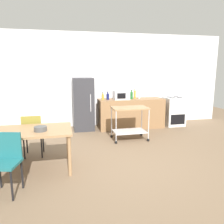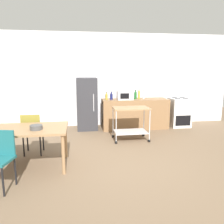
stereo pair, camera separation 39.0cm
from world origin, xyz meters
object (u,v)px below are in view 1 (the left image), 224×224
(bottle_soda, at_px, (103,97))
(microwave, at_px, (121,95))
(refrigerator, at_px, (83,104))
(dining_table, at_px, (28,134))
(bottle_sesame_oil, at_px, (108,96))
(fruit_bowl, at_px, (40,129))
(bottle_vinegar, at_px, (131,95))
(stove_oven, at_px, (173,111))
(kitchen_cart, at_px, (130,118))
(bottle_hot_sauce, at_px, (139,95))
(chair_olive, at_px, (33,133))
(chair_teal, at_px, (6,159))
(bottle_wine, at_px, (135,94))

(bottle_soda, bearing_deg, microwave, -8.89)
(refrigerator, bearing_deg, dining_table, -115.69)
(refrigerator, bearing_deg, bottle_sesame_oil, -7.56)
(microwave, bearing_deg, fruit_bowl, -130.33)
(bottle_vinegar, bearing_deg, stove_oven, 0.65)
(dining_table, xyz_separation_m, fruit_bowl, (0.22, -0.12, 0.12))
(refrigerator, xyz_separation_m, microwave, (1.12, -0.16, 0.25))
(kitchen_cart, distance_m, bottle_hot_sauce, 1.42)
(refrigerator, relative_size, microwave, 3.37)
(stove_oven, xyz_separation_m, refrigerator, (-2.90, 0.08, 0.32))
(dining_table, bearing_deg, microwave, 45.48)
(chair_olive, distance_m, microwave, 2.97)
(dining_table, distance_m, chair_teal, 0.76)
(microwave, distance_m, bottle_wine, 0.49)
(kitchen_cart, height_order, bottle_sesame_oil, bottle_sesame_oil)
(chair_teal, distance_m, kitchen_cart, 3.21)
(chair_teal, bearing_deg, bottle_soda, 71.59)
(chair_teal, height_order, kitchen_cart, chair_teal)
(bottle_vinegar, bearing_deg, bottle_wine, 32.35)
(dining_table, distance_m, fruit_bowl, 0.28)
(bottle_wine, xyz_separation_m, fruit_bowl, (-2.59, -2.64, -0.23))
(bottle_sesame_oil, height_order, bottle_wine, bottle_wine)
(microwave, bearing_deg, dining_table, -134.52)
(bottle_hot_sauce, relative_size, fruit_bowl, 1.17)
(kitchen_cart, relative_size, bottle_sesame_oil, 3.79)
(chair_olive, bearing_deg, stove_oven, -155.09)
(bottle_vinegar, bearing_deg, fruit_bowl, -133.89)
(microwave, bearing_deg, bottle_soda, 171.11)
(fruit_bowl, bearing_deg, bottle_wine, 45.52)
(dining_table, bearing_deg, bottle_soda, 53.87)
(refrigerator, height_order, bottle_hot_sauce, refrigerator)
(bottle_hot_sauce, xyz_separation_m, fruit_bowl, (-2.73, -2.60, -0.22))
(chair_teal, relative_size, stove_oven, 0.97)
(bottle_vinegar, xyz_separation_m, bottle_hot_sauce, (0.27, 0.04, -0.01))
(dining_table, xyz_separation_m, kitchen_cart, (2.28, 1.30, -0.10))
(refrigerator, relative_size, bottle_soda, 6.96)
(chair_teal, height_order, refrigerator, refrigerator)
(stove_oven, bearing_deg, kitchen_cart, -147.85)
(kitchen_cart, relative_size, fruit_bowl, 4.13)
(bottle_vinegar, bearing_deg, microwave, -170.21)
(bottle_sesame_oil, height_order, bottle_hot_sauce, bottle_hot_sauce)
(bottle_soda, height_order, bottle_hot_sauce, bottle_hot_sauce)
(chair_teal, height_order, fruit_bowl, chair_teal)
(refrigerator, bearing_deg, chair_teal, -114.09)
(refrigerator, height_order, fruit_bowl, refrigerator)
(bottle_sesame_oil, bearing_deg, microwave, -8.57)
(chair_teal, distance_m, microwave, 4.05)
(chair_olive, distance_m, fruit_bowl, 0.84)
(bottle_wine, bearing_deg, fruit_bowl, -134.48)
(dining_table, distance_m, stove_oven, 4.80)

